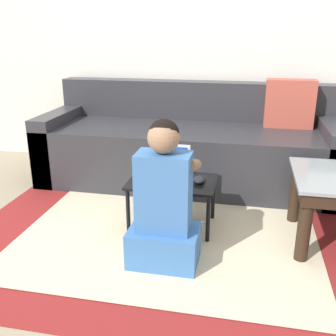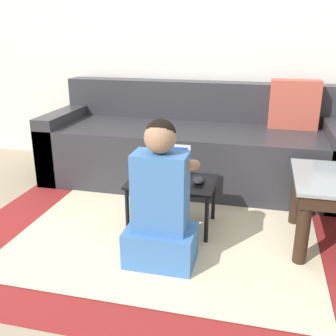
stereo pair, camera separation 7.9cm
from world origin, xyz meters
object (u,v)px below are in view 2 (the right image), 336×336
laptop (169,172)px  computer_mouse (199,180)px  laptop_desk (172,186)px  couch (193,147)px  person_seated (161,205)px

laptop → computer_mouse: (0.19, -0.05, -0.02)m
laptop_desk → computer_mouse: computer_mouse is taller
laptop_desk → laptop: bearing=124.5°
couch → computer_mouse: bearing=-77.7°
couch → person_seated: 1.22m
laptop_desk → person_seated: bearing=-84.9°
laptop_desk → person_seated: size_ratio=0.67×
laptop → computer_mouse: 0.20m
laptop_desk → laptop: laptop is taller
laptop_desk → person_seated: 0.40m
laptop → person_seated: 0.45m
laptop → person_seated: person_seated is taller
laptop_desk → laptop: size_ratio=2.16×
laptop_desk → computer_mouse: size_ratio=4.99×
laptop_desk → laptop: 0.09m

